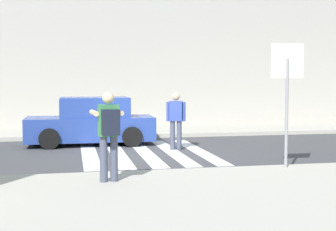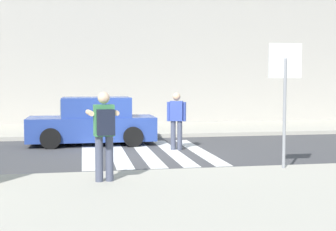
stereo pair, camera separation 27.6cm
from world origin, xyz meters
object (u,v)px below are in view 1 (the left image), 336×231
Objects in this scene: photographer_with_backpack at (109,128)px; pedestrian_crossing at (176,118)px; parked_car_blue at (92,122)px; stop_sign at (287,77)px.

photographer_with_backpack is 1.00× the size of pedestrian_crossing.
parked_car_blue is at bearing 144.24° from pedestrian_crossing.
pedestrian_crossing is at bearing 111.45° from stop_sign.
stop_sign is 0.67× the size of parked_car_blue.
stop_sign is 1.60× the size of pedestrian_crossing.
parked_car_blue is (-0.06, 6.55, -0.44)m from photographer_with_backpack.
stop_sign is at bearing -55.28° from parked_car_blue.
photographer_with_backpack is (-3.98, -0.71, -0.98)m from stop_sign.
pedestrian_crossing is (-1.60, 4.08, -1.18)m from stop_sign.
stop_sign is at bearing -68.55° from pedestrian_crossing.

